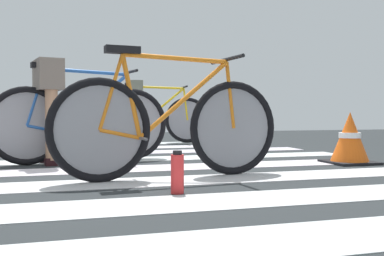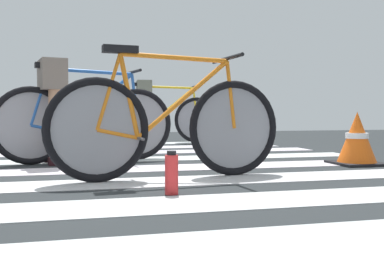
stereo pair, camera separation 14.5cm
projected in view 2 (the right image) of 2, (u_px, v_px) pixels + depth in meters
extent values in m
cube|color=#25292B|center=(101.00, 172.00, 3.67)|extent=(18.00, 14.00, 0.02)
cube|color=#B7BBBD|center=(114.00, 256.00, 1.48)|extent=(5.20, 0.44, 0.00)
cube|color=#B8BABA|center=(110.00, 207.00, 2.23)|extent=(5.20, 0.44, 0.00)
cube|color=#BDBBBD|center=(87.00, 184.00, 2.94)|extent=(5.20, 0.44, 0.00)
cube|color=#BFB6BE|center=(94.00, 170.00, 3.68)|extent=(5.20, 0.44, 0.00)
cube|color=#B8BEBC|center=(112.00, 160.00, 4.47)|extent=(5.20, 0.44, 0.00)
cube|color=#BFB5C2|center=(102.00, 153.00, 5.20)|extent=(5.20, 0.44, 0.00)
cube|color=#BFB8C3|center=(89.00, 149.00, 5.88)|extent=(5.20, 0.44, 0.00)
cube|color=#B9BFC2|center=(98.00, 144.00, 6.66)|extent=(5.20, 0.44, 0.00)
torus|color=black|center=(97.00, 130.00, 3.02)|extent=(0.72, 0.13, 0.72)
torus|color=black|center=(234.00, 128.00, 3.36)|extent=(0.72, 0.13, 0.72)
cylinder|color=gray|center=(97.00, 130.00, 3.02)|extent=(0.60, 0.07, 0.61)
cylinder|color=gray|center=(234.00, 128.00, 3.36)|extent=(0.60, 0.07, 0.61)
cylinder|color=orange|center=(176.00, 58.00, 3.19)|extent=(0.80, 0.12, 0.05)
cylinder|color=orange|center=(184.00, 98.00, 3.22)|extent=(0.70, 0.11, 0.59)
cylinder|color=orange|center=(129.00, 96.00, 3.08)|extent=(0.16, 0.05, 0.59)
cylinder|color=orange|center=(118.00, 134.00, 3.07)|extent=(0.29, 0.06, 0.09)
cylinder|color=orange|center=(109.00, 92.00, 3.04)|extent=(0.19, 0.04, 0.53)
cylinder|color=orange|center=(231.00, 95.00, 3.34)|extent=(0.09, 0.04, 0.50)
cube|color=black|center=(120.00, 49.00, 3.05)|extent=(0.25, 0.11, 0.05)
cylinder|color=black|center=(227.00, 59.00, 3.32)|extent=(0.08, 0.52, 0.03)
cylinder|color=#4C4C51|center=(138.00, 138.00, 3.11)|extent=(0.06, 0.34, 0.02)
torus|color=black|center=(31.00, 125.00, 4.06)|extent=(0.71, 0.20, 0.72)
torus|color=black|center=(138.00, 124.00, 4.50)|extent=(0.71, 0.20, 0.72)
cylinder|color=gray|center=(31.00, 125.00, 4.06)|extent=(0.60, 0.13, 0.61)
cylinder|color=gray|center=(138.00, 124.00, 4.50)|extent=(0.60, 0.13, 0.61)
cylinder|color=#2658A8|center=(92.00, 72.00, 4.28)|extent=(0.79, 0.20, 0.05)
cylinder|color=#2658A8|center=(98.00, 102.00, 4.32)|extent=(0.69, 0.18, 0.59)
cylinder|color=#2658A8|center=(56.00, 100.00, 4.15)|extent=(0.16, 0.07, 0.59)
cylinder|color=#2658A8|center=(47.00, 129.00, 4.12)|extent=(0.29, 0.09, 0.09)
cylinder|color=#2658A8|center=(40.00, 97.00, 4.08)|extent=(0.19, 0.06, 0.53)
cylinder|color=#2658A8|center=(135.00, 99.00, 4.48)|extent=(0.09, 0.05, 0.50)
cube|color=black|center=(49.00, 66.00, 4.11)|extent=(0.25, 0.14, 0.05)
cylinder|color=black|center=(132.00, 72.00, 4.46)|extent=(0.14, 0.51, 0.03)
cylinder|color=#4C4C51|center=(63.00, 132.00, 4.18)|extent=(0.09, 0.34, 0.02)
cylinder|color=#A87A5B|center=(50.00, 111.00, 4.26)|extent=(0.11, 0.11, 0.87)
cylinder|color=#A87A5B|center=(55.00, 111.00, 4.01)|extent=(0.11, 0.11, 0.87)
cube|color=#6B6057|center=(52.00, 75.00, 4.13)|extent=(0.30, 0.45, 0.28)
cube|color=black|center=(58.00, 158.00, 4.31)|extent=(0.28, 0.15, 0.07)
cube|color=black|center=(63.00, 161.00, 4.06)|extent=(0.28, 0.15, 0.07)
torus|color=black|center=(132.00, 120.00, 6.85)|extent=(0.72, 0.10, 0.72)
torus|color=black|center=(197.00, 120.00, 7.02)|extent=(0.72, 0.10, 0.72)
cylinder|color=gray|center=(132.00, 120.00, 6.85)|extent=(0.61, 0.05, 0.61)
cylinder|color=gray|center=(197.00, 120.00, 7.02)|extent=(0.61, 0.05, 0.61)
cylinder|color=yellow|center=(168.00, 87.00, 6.93)|extent=(0.80, 0.09, 0.05)
cylinder|color=yellow|center=(172.00, 106.00, 6.95)|extent=(0.70, 0.08, 0.59)
cylinder|color=yellow|center=(146.00, 105.00, 6.88)|extent=(0.16, 0.04, 0.59)
cylinder|color=yellow|center=(141.00, 122.00, 6.87)|extent=(0.29, 0.05, 0.09)
cylinder|color=yellow|center=(137.00, 103.00, 6.85)|extent=(0.19, 0.04, 0.53)
cylinder|color=yellow|center=(195.00, 104.00, 7.01)|extent=(0.09, 0.03, 0.50)
cube|color=black|center=(142.00, 84.00, 6.86)|extent=(0.25, 0.11, 0.05)
cylinder|color=black|center=(193.00, 87.00, 6.99)|extent=(0.06, 0.52, 0.03)
cylinder|color=#4C4C51|center=(150.00, 124.00, 6.90)|extent=(0.04, 0.34, 0.02)
cylinder|color=tan|center=(144.00, 112.00, 7.02)|extent=(0.11, 0.11, 0.88)
cylinder|color=tan|center=(145.00, 112.00, 6.74)|extent=(0.11, 0.11, 0.88)
cube|color=#5F6355|center=(144.00, 90.00, 6.87)|extent=(0.25, 0.42, 0.28)
cube|color=#572030|center=(148.00, 140.00, 7.04)|extent=(0.27, 0.12, 0.07)
cube|color=#572030|center=(149.00, 142.00, 6.77)|extent=(0.27, 0.12, 0.07)
cylinder|color=red|center=(172.00, 175.00, 2.59)|extent=(0.08, 0.08, 0.23)
cylinder|color=black|center=(172.00, 153.00, 2.59)|extent=(0.05, 0.05, 0.02)
cube|color=black|center=(357.00, 163.00, 4.08)|extent=(0.42, 0.42, 0.02)
cone|color=#EA5B14|center=(357.00, 138.00, 4.07)|extent=(0.37, 0.37, 0.48)
cylinder|color=white|center=(357.00, 136.00, 4.07)|extent=(0.20, 0.20, 0.05)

